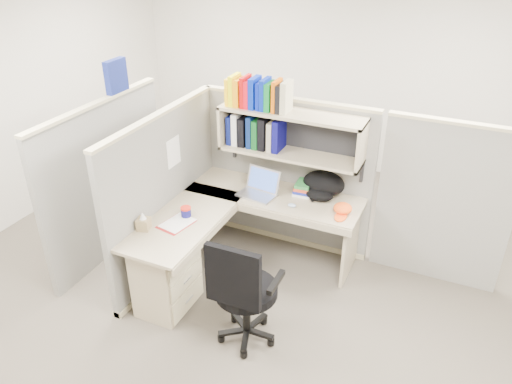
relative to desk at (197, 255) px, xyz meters
The scene contains 14 objects.
ground 0.66m from the desk, 35.01° to the left, with size 6.00×6.00×0.00m, color #3C382E.
room_shell 1.28m from the desk, 35.01° to the left, with size 6.00×6.00×6.00m.
cubicle 0.88m from the desk, 86.86° to the left, with size 3.79×1.84×1.95m.
desk is the anchor object (origin of this frame).
laptop 0.90m from the desk, 71.11° to the left, with size 0.36×0.36×0.26m, color #ADACB1, non-canonical shape.
backpack 1.37m from the desk, 49.93° to the left, with size 0.42×0.32×0.25m, color black, non-canonical shape.
orange_cap 1.41m from the desk, 35.38° to the left, with size 0.17×0.20×0.09m, color #F95315, non-canonical shape.
snack_canister 0.40m from the desk, 141.73° to the left, with size 0.10×0.10×0.09m.
tissue_box 0.58m from the desk, 152.91° to the right, with size 0.11×0.11×0.17m, color #998357, non-canonical shape.
mouse 1.00m from the desk, 47.09° to the left, with size 0.08×0.06×0.03m, color #97B1D7.
paper_cup 1.10m from the desk, 69.26° to the left, with size 0.07×0.07×0.09m, color white.
book_stack 1.25m from the desk, 56.90° to the left, with size 0.18×0.24×0.12m, color gray, non-canonical shape.
loose_paper 0.35m from the desk, behind, with size 0.22×0.29×0.00m, color white, non-canonical shape.
task_chair 0.78m from the desk, 30.45° to the right, with size 0.56×0.52×1.07m.
Camera 1 is at (1.63, -3.44, 3.14)m, focal length 35.00 mm.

